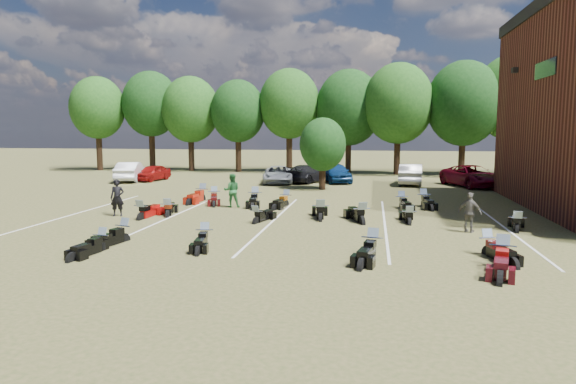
% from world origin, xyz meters
% --- Properties ---
extents(ground, '(160.00, 160.00, 0.00)m').
position_xyz_m(ground, '(0.00, 0.00, 0.00)').
color(ground, brown).
rests_on(ground, ground).
extents(car_0, '(2.11, 3.96, 1.28)m').
position_xyz_m(car_0, '(-16.13, 19.17, 0.64)').
color(car_0, maroon).
rests_on(car_0, ground).
extents(car_1, '(2.65, 4.92, 1.54)m').
position_xyz_m(car_1, '(-17.65, 18.53, 0.77)').
color(car_1, silver).
rests_on(car_1, ground).
extents(car_2, '(2.91, 5.05, 1.33)m').
position_xyz_m(car_2, '(-5.74, 18.91, 0.66)').
color(car_2, gray).
rests_on(car_2, ground).
extents(car_3, '(3.77, 5.15, 1.39)m').
position_xyz_m(car_3, '(-3.50, 19.97, 0.69)').
color(car_3, black).
rests_on(car_3, ground).
extents(car_4, '(3.09, 4.80, 1.52)m').
position_xyz_m(car_4, '(-1.39, 20.29, 0.76)').
color(car_4, navy).
rests_on(car_4, ground).
extents(car_5, '(2.07, 4.84, 1.55)m').
position_xyz_m(car_5, '(4.26, 19.63, 0.78)').
color(car_5, '#A0A19C').
rests_on(car_5, ground).
extents(car_6, '(4.41, 6.10, 1.54)m').
position_xyz_m(car_6, '(8.53, 18.85, 0.77)').
color(car_6, '#5B0516').
rests_on(car_6, ground).
extents(car_7, '(2.68, 5.36, 1.49)m').
position_xyz_m(car_7, '(13.71, 19.28, 0.75)').
color(car_7, '#38373C').
rests_on(car_7, ground).
extents(person_black, '(0.74, 0.58, 1.78)m').
position_xyz_m(person_black, '(-10.62, 2.95, 0.89)').
color(person_black, black).
rests_on(person_black, ground).
extents(person_green, '(1.03, 0.90, 1.80)m').
position_xyz_m(person_green, '(-5.97, 6.59, 0.90)').
color(person_green, '#276830').
rests_on(person_green, ground).
extents(person_grey, '(1.03, 0.82, 1.63)m').
position_xyz_m(person_grey, '(5.33, 1.63, 0.81)').
color(person_grey, '#58534B').
rests_on(person_grey, ground).
extents(motorcycle_0, '(1.17, 2.29, 1.22)m').
position_xyz_m(motorcycle_0, '(-7.66, -2.28, 0.00)').
color(motorcycle_0, black).
rests_on(motorcycle_0, ground).
extents(motorcycle_2, '(0.90, 2.08, 1.12)m').
position_xyz_m(motorcycle_2, '(-7.72, -3.76, 0.00)').
color(motorcycle_2, black).
rests_on(motorcycle_2, ground).
extents(motorcycle_3, '(0.98, 2.10, 1.13)m').
position_xyz_m(motorcycle_3, '(-4.51, -2.30, 0.00)').
color(motorcycle_3, black).
rests_on(motorcycle_3, ground).
extents(motorcycle_4, '(1.16, 2.41, 1.29)m').
position_xyz_m(motorcycle_4, '(1.46, -3.01, 0.00)').
color(motorcycle_4, black).
rests_on(motorcycle_4, ground).
extents(motorcycle_5, '(1.25, 2.26, 1.20)m').
position_xyz_m(motorcycle_5, '(5.25, -2.22, 0.00)').
color(motorcycle_5, black).
rests_on(motorcycle_5, ground).
extents(motorcycle_6, '(1.39, 2.61, 1.39)m').
position_xyz_m(motorcycle_6, '(5.34, -3.75, 0.00)').
color(motorcycle_6, '#3F0911').
rests_on(motorcycle_6, ground).
extents(motorcycle_7, '(0.87, 2.35, 1.29)m').
position_xyz_m(motorcycle_7, '(-9.08, 2.22, 0.00)').
color(motorcycle_7, '#980D0B').
rests_on(motorcycle_7, ground).
extents(motorcycle_8, '(1.28, 2.35, 1.25)m').
position_xyz_m(motorcycle_8, '(-8.17, 3.14, 0.00)').
color(motorcycle_8, black).
rests_on(motorcycle_8, ground).
extents(motorcycle_9, '(1.15, 2.12, 1.13)m').
position_xyz_m(motorcycle_9, '(-3.62, 2.15, 0.00)').
color(motorcycle_9, black).
rests_on(motorcycle_9, ground).
extents(motorcycle_10, '(1.08, 2.56, 1.39)m').
position_xyz_m(motorcycle_10, '(-0.89, 3.29, 0.00)').
color(motorcycle_10, black).
rests_on(motorcycle_10, ground).
extents(motorcycle_11, '(0.78, 2.13, 1.17)m').
position_xyz_m(motorcycle_11, '(3.05, 2.99, 0.00)').
color(motorcycle_11, black).
rests_on(motorcycle_11, ground).
extents(motorcycle_12, '(1.51, 2.58, 1.37)m').
position_xyz_m(motorcycle_12, '(0.99, 2.81, 0.00)').
color(motorcycle_12, black).
rests_on(motorcycle_12, ground).
extents(motorcycle_13, '(1.16, 2.28, 1.22)m').
position_xyz_m(motorcycle_13, '(7.26, 2.00, 0.00)').
color(motorcycle_13, black).
rests_on(motorcycle_13, ground).
extents(motorcycle_14, '(1.36, 2.39, 1.27)m').
position_xyz_m(motorcycle_14, '(-7.44, 8.11, 0.00)').
color(motorcycle_14, '#3D080A').
rests_on(motorcycle_14, ground).
extents(motorcycle_15, '(0.98, 2.55, 1.39)m').
position_xyz_m(motorcycle_15, '(-8.37, 8.74, 0.00)').
color(motorcycle_15, '#9A190B').
rests_on(motorcycle_15, ground).
extents(motorcycle_16, '(1.13, 2.51, 1.35)m').
position_xyz_m(motorcycle_16, '(-4.98, 7.78, 0.00)').
color(motorcycle_16, black).
rests_on(motorcycle_16, ground).
extents(motorcycle_17, '(1.12, 2.28, 1.22)m').
position_xyz_m(motorcycle_17, '(-3.21, 7.51, 0.00)').
color(motorcycle_17, black).
rests_on(motorcycle_17, ground).
extents(motorcycle_19, '(1.05, 2.39, 1.29)m').
position_xyz_m(motorcycle_19, '(4.19, 8.69, 0.00)').
color(motorcycle_19, black).
rests_on(motorcycle_19, ground).
extents(motorcycle_20, '(1.06, 2.28, 1.22)m').
position_xyz_m(motorcycle_20, '(2.99, 7.88, 0.00)').
color(motorcycle_20, black).
rests_on(motorcycle_20, ground).
extents(tree_line, '(56.00, 6.00, 9.79)m').
position_xyz_m(tree_line, '(-1.00, 29.00, 6.31)').
color(tree_line, black).
rests_on(tree_line, ground).
extents(young_tree_midfield, '(3.20, 3.20, 4.70)m').
position_xyz_m(young_tree_midfield, '(-2.00, 15.50, 3.09)').
color(young_tree_midfield, black).
rests_on(young_tree_midfield, ground).
extents(parking_lines, '(20.10, 14.00, 0.01)m').
position_xyz_m(parking_lines, '(-3.00, 3.00, 0.01)').
color(parking_lines, silver).
rests_on(parking_lines, ground).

